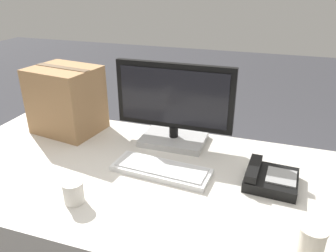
{
  "coord_description": "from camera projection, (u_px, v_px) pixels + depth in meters",
  "views": [
    {
      "loc": [
        0.48,
        -1.07,
        1.46
      ],
      "look_at": [
        0.08,
        0.17,
        0.86
      ],
      "focal_mm": 35.0,
      "sensor_mm": 36.0,
      "label": 1
    }
  ],
  "objects": [
    {
      "name": "cardboard_box",
      "position": [
        66.0,
        100.0,
        1.68
      ],
      "size": [
        0.36,
        0.31,
        0.34
      ],
      "rotation": [
        0.0,
        0.0,
        -0.15
      ],
      "color": "#9E754C",
      "rests_on": "office_desk"
    },
    {
      "name": "desk_phone",
      "position": [
        269.0,
        178.0,
        1.28
      ],
      "size": [
        0.21,
        0.21,
        0.07
      ],
      "rotation": [
        0.0,
        0.0,
        -0.07
      ],
      "color": "black",
      "rests_on": "office_desk"
    },
    {
      "name": "keyboard",
      "position": [
        161.0,
        169.0,
        1.37
      ],
      "size": [
        0.42,
        0.18,
        0.03
      ],
      "rotation": [
        0.0,
        0.0,
        -0.08
      ],
      "color": "silver",
      "rests_on": "office_desk"
    },
    {
      "name": "office_desk",
      "position": [
        141.0,
        236.0,
        1.53
      ],
      "size": [
        1.8,
        0.9,
        0.71
      ],
      "color": "beige",
      "rests_on": "ground_plane"
    },
    {
      "name": "paper_cup_right",
      "position": [
        311.0,
        240.0,
        0.96
      ],
      "size": [
        0.09,
        0.09,
        0.09
      ],
      "color": "beige",
      "rests_on": "office_desk"
    },
    {
      "name": "monitor",
      "position": [
        174.0,
        108.0,
        1.55
      ],
      "size": [
        0.57,
        0.22,
        0.4
      ],
      "color": "#B7B7B7",
      "rests_on": "office_desk"
    },
    {
      "name": "paper_cup_left",
      "position": [
        73.0,
        192.0,
        1.18
      ],
      "size": [
        0.08,
        0.08,
        0.09
      ],
      "color": "white",
      "rests_on": "office_desk"
    }
  ]
}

